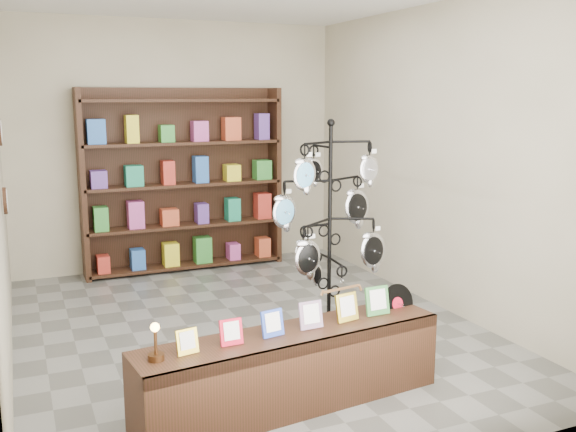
% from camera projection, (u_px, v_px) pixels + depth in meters
% --- Properties ---
extents(ground, '(5.00, 5.00, 0.00)m').
position_uv_depth(ground, '(249.00, 329.00, 5.89)').
color(ground, slate).
rests_on(ground, ground).
extents(room_envelope, '(5.00, 5.00, 5.00)m').
position_uv_depth(room_envelope, '(246.00, 126.00, 5.55)').
color(room_envelope, '#BEB499').
rests_on(room_envelope, ground).
extents(display_tree, '(0.99, 0.87, 1.93)m').
position_uv_depth(display_tree, '(330.00, 219.00, 5.25)').
color(display_tree, black).
rests_on(display_tree, ground).
extents(front_shelf, '(2.23, 0.69, 0.78)m').
position_uv_depth(front_shelf, '(292.00, 369.00, 4.38)').
color(front_shelf, black).
rests_on(front_shelf, ground).
extents(back_shelving, '(2.42, 0.36, 2.20)m').
position_uv_depth(back_shelving, '(184.00, 186.00, 7.77)').
color(back_shelving, black).
rests_on(back_shelving, ground).
extents(wall_clocks, '(0.03, 0.24, 0.84)m').
position_uv_depth(wall_clocks, '(2.00, 167.00, 5.57)').
color(wall_clocks, black).
rests_on(wall_clocks, ground).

